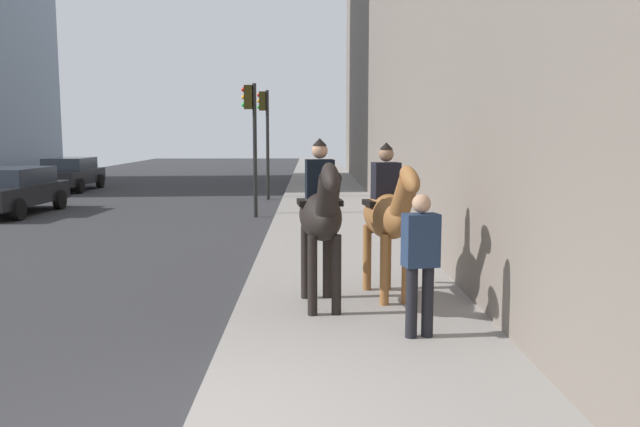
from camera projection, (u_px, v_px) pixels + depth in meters
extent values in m
ellipsoid|color=black|center=(320.00, 216.00, 8.90)|extent=(1.55, 0.72, 0.66)
cylinder|color=black|center=(336.00, 275.00, 8.57)|extent=(0.13, 0.13, 1.07)
cylinder|color=black|center=(312.00, 275.00, 8.53)|extent=(0.13, 0.13, 1.07)
cylinder|color=black|center=(327.00, 261.00, 9.45)|extent=(0.13, 0.13, 1.07)
cylinder|color=black|center=(305.00, 262.00, 9.41)|extent=(0.13, 0.13, 1.07)
cylinder|color=black|center=(328.00, 196.00, 8.10)|extent=(0.66, 0.35, 0.68)
ellipsoid|color=black|center=(330.00, 177.00, 7.86)|extent=(0.65, 0.29, 0.49)
cylinder|color=black|center=(314.00, 216.00, 9.61)|extent=(0.29, 0.13, 0.55)
cube|color=black|center=(320.00, 202.00, 8.93)|extent=(0.50, 0.65, 0.08)
cube|color=black|center=(320.00, 179.00, 8.89)|extent=(0.32, 0.41, 0.55)
sphere|color=tan|center=(320.00, 151.00, 8.84)|extent=(0.22, 0.22, 0.22)
cone|color=black|center=(320.00, 142.00, 8.82)|extent=(0.22, 0.22, 0.10)
ellipsoid|color=brown|center=(386.00, 216.00, 9.43)|extent=(1.58, 0.83, 0.66)
cylinder|color=brown|center=(406.00, 269.00, 9.11)|extent=(0.13, 0.13, 1.01)
cylinder|color=brown|center=(385.00, 270.00, 9.05)|extent=(0.13, 0.13, 1.01)
cylinder|color=brown|center=(387.00, 257.00, 9.99)|extent=(0.13, 0.13, 1.01)
cylinder|color=brown|center=(367.00, 258.00, 9.92)|extent=(0.13, 0.13, 1.01)
cylinder|color=brown|center=(404.00, 197.00, 8.64)|extent=(0.67, 0.39, 0.68)
ellipsoid|color=brown|center=(410.00, 179.00, 8.40)|extent=(0.66, 0.33, 0.49)
cylinder|color=black|center=(373.00, 216.00, 10.14)|extent=(0.30, 0.15, 0.55)
cube|color=black|center=(386.00, 203.00, 9.46)|extent=(0.54, 0.67, 0.08)
cube|color=black|center=(386.00, 181.00, 9.42)|extent=(0.35, 0.43, 0.55)
sphere|color=#8C664C|center=(386.00, 154.00, 9.37)|extent=(0.22, 0.22, 0.22)
cone|color=black|center=(386.00, 146.00, 9.35)|extent=(0.23, 0.23, 0.10)
cylinder|color=black|center=(412.00, 302.00, 7.60)|extent=(0.14, 0.14, 0.85)
cylinder|color=black|center=(428.00, 301.00, 7.64)|extent=(0.14, 0.14, 0.85)
cube|color=#1E2D47|center=(421.00, 240.00, 7.53)|extent=(0.33, 0.44, 0.62)
sphere|color=tan|center=(421.00, 203.00, 7.48)|extent=(0.22, 0.22, 0.22)
cube|color=black|center=(68.00, 177.00, 28.44)|extent=(4.48, 1.96, 0.60)
cube|color=#262D38|center=(70.00, 164.00, 28.64)|extent=(2.40, 1.70, 0.52)
cylinder|color=black|center=(80.00, 186.00, 27.14)|extent=(0.64, 0.23, 0.64)
cylinder|color=black|center=(34.00, 186.00, 27.08)|extent=(0.64, 0.23, 0.64)
cylinder|color=black|center=(100.00, 181.00, 29.88)|extent=(0.64, 0.23, 0.64)
cylinder|color=black|center=(59.00, 181.00, 29.83)|extent=(0.64, 0.23, 0.64)
cube|color=black|center=(10.00, 195.00, 20.08)|extent=(4.61, 2.07, 0.60)
cube|color=#262D38|center=(14.00, 176.00, 20.28)|extent=(2.66, 1.76, 0.52)
cylinder|color=black|center=(18.00, 210.00, 18.70)|extent=(0.65, 0.25, 0.64)
cylinder|color=black|center=(60.00, 200.00, 21.48)|extent=(0.65, 0.25, 0.64)
cylinder|color=black|center=(4.00, 200.00, 21.54)|extent=(0.65, 0.25, 0.64)
cylinder|color=black|center=(255.00, 151.00, 19.25)|extent=(0.12, 0.12, 3.97)
cube|color=#2D280C|center=(248.00, 97.00, 19.05)|extent=(0.20, 0.24, 0.70)
sphere|color=red|center=(244.00, 90.00, 19.02)|extent=(0.14, 0.14, 0.14)
sphere|color=orange|center=(244.00, 97.00, 19.05)|extent=(0.14, 0.14, 0.14)
sphere|color=green|center=(244.00, 105.00, 19.07)|extent=(0.14, 0.14, 0.14)
cylinder|color=black|center=(268.00, 146.00, 24.35)|extent=(0.12, 0.12, 4.11)
cube|color=#2D280C|center=(262.00, 101.00, 24.14)|extent=(0.20, 0.24, 0.70)
sphere|color=red|center=(259.00, 95.00, 24.11)|extent=(0.14, 0.14, 0.14)
sphere|color=orange|center=(259.00, 101.00, 24.14)|extent=(0.14, 0.14, 0.14)
sphere|color=green|center=(259.00, 107.00, 24.17)|extent=(0.14, 0.14, 0.14)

